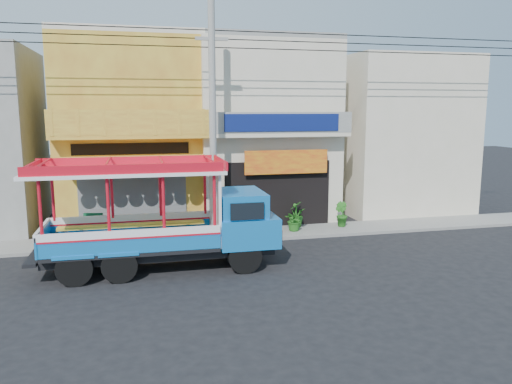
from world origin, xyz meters
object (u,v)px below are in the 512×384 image
(potted_plant_a, at_px, (294,220))
(potted_plant_b, at_px, (341,214))
(songthaew_truck, at_px, (177,216))
(green_sign, at_px, (94,230))
(potted_plant_c, at_px, (296,214))
(utility_pole, at_px, (217,111))

(potted_plant_a, xyz_separation_m, potted_plant_b, (2.20, 0.28, 0.07))
(potted_plant_a, bearing_deg, songthaew_truck, 171.55)
(songthaew_truck, bearing_deg, green_sign, 128.47)
(potted_plant_c, bearing_deg, green_sign, -57.89)
(songthaew_truck, height_order, potted_plant_b, songthaew_truck)
(green_sign, distance_m, potted_plant_c, 8.21)
(utility_pole, xyz_separation_m, potted_plant_b, (5.48, 0.94, -4.39))
(green_sign, height_order, potted_plant_b, green_sign)
(green_sign, bearing_deg, potted_plant_c, 3.54)
(utility_pole, bearing_deg, songthaew_truck, -122.20)
(potted_plant_a, relative_size, potted_plant_b, 0.87)
(utility_pole, relative_size, green_sign, 25.58)
(potted_plant_c, bearing_deg, potted_plant_a, 4.58)
(green_sign, relative_size, potted_plant_b, 1.04)
(songthaew_truck, xyz_separation_m, potted_plant_b, (7.25, 3.76, -1.06))
(potted_plant_a, bearing_deg, green_sign, 136.11)
(songthaew_truck, relative_size, potted_plant_b, 7.20)
(utility_pole, bearing_deg, green_sign, 170.37)
(potted_plant_c, bearing_deg, songthaew_truck, -23.81)
(green_sign, bearing_deg, songthaew_truck, -51.53)
(green_sign, bearing_deg, potted_plant_a, -0.89)
(utility_pole, height_order, potted_plant_a, utility_pole)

